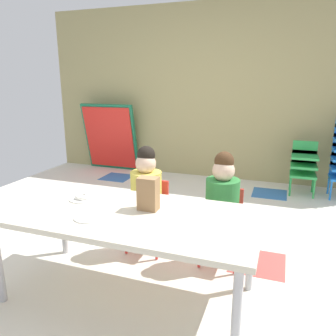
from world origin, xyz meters
TOP-DOWN VIEW (x-y plane):
  - ground_plane at (0.01, 0.00)m, footprint 5.29×4.77m
  - back_wall at (0.00, 2.38)m, footprint 5.29×0.10m
  - craft_table at (0.09, -0.72)m, footprint 1.71×0.80m
  - seated_child_near_camera at (-0.03, -0.09)m, footprint 0.34×0.34m
  - seated_child_middle_seat at (0.61, -0.09)m, footprint 0.32×0.32m
  - kid_chair_green_stack at (1.29, 1.96)m, footprint 0.32×0.30m
  - folded_activity_table at (-1.65, 2.19)m, footprint 0.90×0.29m
  - paper_bag_brown at (0.21, -0.63)m, footprint 0.13×0.09m
  - paper_plate_near_edge at (-0.31, -0.62)m, footprint 0.18×0.18m
  - paper_plate_center_table at (-0.08, -0.88)m, footprint 0.18×0.18m
  - donut_powdered_on_plate at (-0.31, -0.62)m, footprint 0.10×0.10m

SIDE VIEW (x-z plane):
  - ground_plane at x=0.01m, z-range -0.02..0.00m
  - kid_chair_green_stack at x=1.29m, z-range 0.06..0.74m
  - folded_activity_table at x=-1.65m, z-range -0.01..1.08m
  - seated_child_near_camera at x=-0.03m, z-range 0.10..1.01m
  - seated_child_middle_seat at x=0.61m, z-range 0.10..1.01m
  - craft_table at x=0.09m, z-range 0.26..0.87m
  - paper_plate_near_edge at x=-0.31m, z-range 0.62..0.62m
  - paper_plate_center_table at x=-0.08m, z-range 0.62..0.62m
  - donut_powdered_on_plate at x=-0.31m, z-range 0.62..0.65m
  - paper_bag_brown at x=0.21m, z-range 0.62..0.84m
  - back_wall at x=0.00m, z-range 0.00..2.51m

